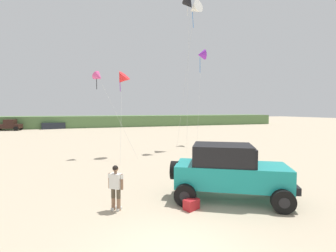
# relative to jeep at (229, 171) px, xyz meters

# --- Properties ---
(dune_ridge) EXTENTS (90.00, 7.82, 2.40)m
(dune_ridge) POSITION_rel_jeep_xyz_m (-3.80, 48.11, -0.00)
(dune_ridge) COLOR #567A47
(dune_ridge) RESTS_ON ground_plane
(jeep) EXTENTS (4.98, 4.22, 2.26)m
(jeep) POSITION_rel_jeep_xyz_m (0.00, 0.00, 0.00)
(jeep) COLOR teal
(jeep) RESTS_ON ground_plane
(person_watching) EXTENTS (0.52, 0.46, 1.67)m
(person_watching) POSITION_rel_jeep_xyz_m (-4.51, 0.41, -0.26)
(person_watching) COLOR #8C664C
(person_watching) RESTS_ON ground_plane
(cooler_box) EXTENTS (0.66, 0.56, 0.38)m
(cooler_box) POSITION_rel_jeep_xyz_m (-1.87, -0.42, -1.01)
(cooler_box) COLOR #B21E23
(cooler_box) RESTS_ON ground_plane
(distant_pickup) EXTENTS (4.86, 3.09, 1.98)m
(distant_pickup) POSITION_rel_jeep_xyz_m (-18.18, 42.68, -0.26)
(distant_pickup) COLOR black
(distant_pickup) RESTS_ON ground_plane
(distant_sedan) EXTENTS (4.49, 2.68, 1.20)m
(distant_sedan) POSITION_rel_jeep_xyz_m (-10.92, 44.31, -0.60)
(distant_sedan) COLOR #1E232D
(distant_sedan) RESTS_ON ground_plane
(kite_red_delta) EXTENTS (1.61, 4.46, 6.72)m
(kite_red_delta) POSITION_rel_jeep_xyz_m (-2.53, 11.41, 4.93)
(kite_red_delta) COLOR red
(kite_red_delta) RESTS_ON ground_plane
(kite_orange_streamer) EXTENTS (1.95, 3.03, 13.78)m
(kite_orange_streamer) POSITION_rel_jeep_xyz_m (3.66, 12.24, 11.91)
(kite_orange_streamer) COLOR black
(kite_orange_streamer) RESTS_ON ground_plane
(kite_blue_swept) EXTENTS (3.09, 2.88, 6.67)m
(kite_blue_swept) POSITION_rel_jeep_xyz_m (-4.33, 11.28, 4.99)
(kite_blue_swept) COLOR #E04C93
(kite_blue_swept) RESTS_ON ground_plane
(kite_purple_stunt) EXTENTS (2.79, 4.35, 10.12)m
(kite_purple_stunt) POSITION_rel_jeep_xyz_m (6.57, 15.50, 8.34)
(kite_purple_stunt) COLOR purple
(kite_purple_stunt) RESTS_ON ground_plane
(kite_pink_ribbon) EXTENTS (3.25, 2.02, 14.24)m
(kite_pink_ribbon) POSITION_rel_jeep_xyz_m (4.83, 13.64, 12.22)
(kite_pink_ribbon) COLOR white
(kite_pink_ribbon) RESTS_ON ground_plane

